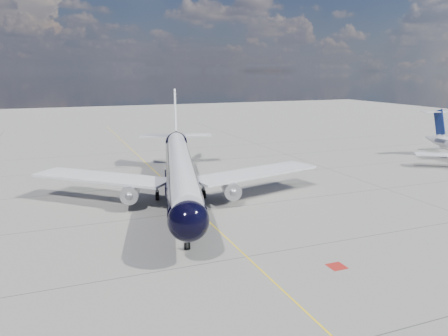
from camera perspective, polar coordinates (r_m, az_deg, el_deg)
The scene contains 4 objects.
ground at distance 74.65m, azimuth -8.25°, elevation -1.15°, with size 320.00×320.00×0.00m, color gray.
taxiway_centerline at distance 69.94m, azimuth -7.28°, elevation -2.06°, with size 0.16×160.00×0.01m, color yellow.
red_marking at distance 42.30m, azimuth 14.50°, elevation -12.33°, with size 1.60×1.60×0.01m, color maroon.
main_airliner at distance 60.78m, azimuth -5.76°, elevation 0.09°, with size 39.78×49.21×14.41m.
Camera 1 is at (-16.49, -40.67, 17.52)m, focal length 35.00 mm.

